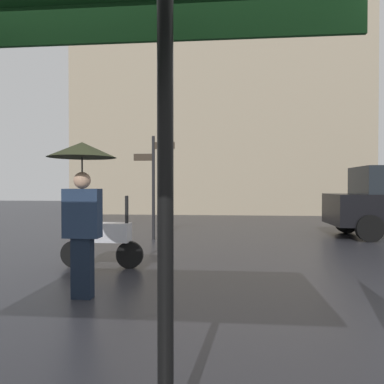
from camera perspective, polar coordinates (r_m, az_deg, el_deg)
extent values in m
plane|color=#26262B|center=(3.19, -1.95, -25.09)|extent=(60.00, 60.00, 0.00)
cylinder|color=black|center=(1.85, -4.21, -3.38)|extent=(0.08, 0.08, 2.52)
cube|color=#19471E|center=(2.63, -20.43, 23.28)|extent=(3.72, 0.03, 0.24)
cube|color=black|center=(4.81, -16.82, -11.36)|extent=(0.25, 0.16, 0.76)
cube|color=#1E2D47|center=(4.72, -16.86, -3.22)|extent=(0.45, 0.20, 0.61)
sphere|color=tan|center=(4.70, -16.89, 1.76)|extent=(0.21, 0.21, 0.21)
cylinder|color=black|center=(4.71, -16.90, 3.40)|extent=(0.02, 0.02, 0.30)
cone|color=black|center=(4.73, -16.91, 6.37)|extent=(0.84, 0.84, 0.19)
cylinder|color=black|center=(6.33, -9.78, -9.72)|extent=(0.46, 0.09, 0.46)
cylinder|color=black|center=(6.65, -18.04, -9.24)|extent=(0.46, 0.09, 0.46)
cube|color=silver|center=(6.41, -14.03, -6.16)|extent=(0.98, 0.32, 0.32)
cube|color=black|center=(6.54, -17.67, -3.57)|extent=(0.28, 0.28, 0.24)
cylinder|color=black|center=(6.25, -10.23, -3.11)|extent=(0.06, 0.06, 0.55)
cylinder|color=black|center=(11.75, 23.14, -4.30)|extent=(0.68, 0.18, 0.68)
cylinder|color=black|center=(10.13, 26.17, -5.16)|extent=(0.68, 0.18, 0.68)
cylinder|color=black|center=(9.50, -6.09, 0.65)|extent=(0.08, 0.08, 2.70)
cube|color=#33281E|center=(9.50, -4.43, 7.30)|extent=(0.56, 0.04, 0.18)
cube|color=#33281E|center=(9.58, -7.63, 5.44)|extent=(0.52, 0.04, 0.18)
cube|color=gray|center=(19.41, 4.15, 15.22)|extent=(14.71, 2.93, 12.37)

